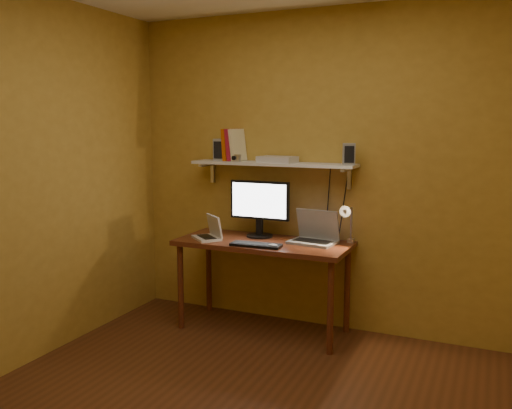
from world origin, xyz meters
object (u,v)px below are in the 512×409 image
at_px(desk, 263,251).
at_px(shelf_camera, 235,158).
at_px(desk_lamp, 348,219).
at_px(router, 277,159).
at_px(keyboard, 256,245).
at_px(wall_shelf, 273,164).
at_px(laptop, 315,234).
at_px(monitor, 260,206).
at_px(speaker_right, 349,154).
at_px(mouse, 273,246).
at_px(netbook, 210,232).
at_px(speaker_left, 221,150).

relative_size(desk, shelf_camera, 13.15).
height_order(desk_lamp, router, router).
distance_m(desk_lamp, shelf_camera, 1.07).
bearing_deg(desk_lamp, keyboard, -153.20).
height_order(wall_shelf, shelf_camera, shelf_camera).
bearing_deg(laptop, desk, -155.93).
height_order(monitor, keyboard, monitor).
bearing_deg(desk_lamp, laptop, -177.96).
bearing_deg(wall_shelf, speaker_right, -1.10).
bearing_deg(monitor, mouse, -52.17).
distance_m(wall_shelf, mouse, 0.73).
relative_size(keyboard, router, 1.33).
height_order(monitor, router, router).
bearing_deg(keyboard, shelf_camera, 131.70).
relative_size(keyboard, speaker_right, 2.41).
bearing_deg(router, keyboard, -92.56).
bearing_deg(monitor, netbook, -144.35).
distance_m(wall_shelf, laptop, 0.68).
height_order(laptop, mouse, laptop).
height_order(netbook, shelf_camera, shelf_camera).
bearing_deg(laptop, wall_shelf, 176.81).
distance_m(keyboard, speaker_right, 1.00).
bearing_deg(keyboard, mouse, -2.96).
bearing_deg(mouse, netbook, 175.24).
relative_size(wall_shelf, laptop, 3.62).
xyz_separation_m(monitor, speaker_right, (0.73, 0.04, 0.44)).
height_order(desk, wall_shelf, wall_shelf).
distance_m(laptop, keyboard, 0.49).
distance_m(desk_lamp, speaker_right, 0.50).
relative_size(speaker_left, speaker_right, 1.13).
bearing_deg(desk_lamp, monitor, 178.88).
xyz_separation_m(netbook, desk_lamp, (1.09, 0.23, 0.15)).
xyz_separation_m(shelf_camera, router, (0.36, 0.06, -0.01)).
bearing_deg(router, speaker_left, 179.55).
relative_size(desk_lamp, shelf_camera, 3.52).
height_order(laptop, speaker_left, speaker_left).
bearing_deg(speaker_right, router, 159.33).
bearing_deg(desk, monitor, 123.84).
xyz_separation_m(laptop, keyboard, (-0.38, -0.31, -0.06)).
bearing_deg(speaker_left, desk_lamp, 1.42).
relative_size(wall_shelf, desk_lamp, 3.73).
bearing_deg(mouse, monitor, 131.80).
bearing_deg(wall_shelf, speaker_left, 179.29).
xyz_separation_m(monitor, keyboard, (0.12, -0.34, -0.25)).
relative_size(mouse, speaker_right, 0.53).
distance_m(netbook, desk_lamp, 1.13).
relative_size(monitor, desk_lamp, 1.39).
distance_m(speaker_left, speaker_right, 1.12).
bearing_deg(speaker_right, netbook, 175.52).
xyz_separation_m(wall_shelf, keyboard, (0.02, -0.39, -0.60)).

